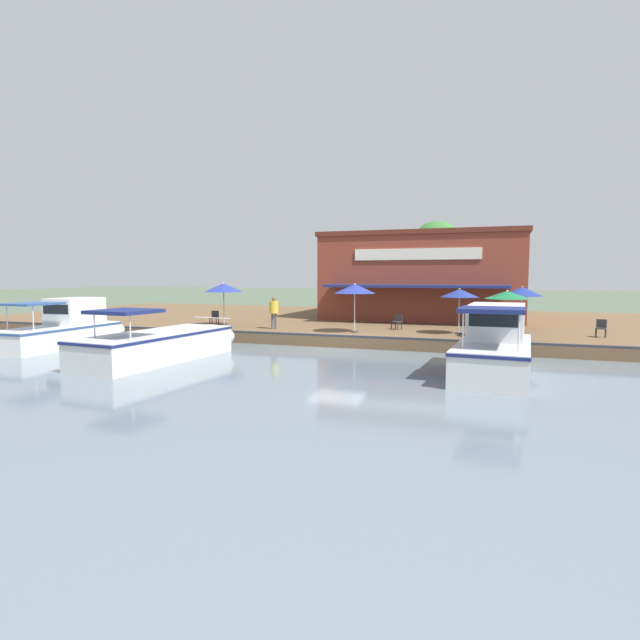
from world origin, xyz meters
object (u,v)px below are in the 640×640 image
(patio_umbrella_mid_patio_right, at_px, (460,293))
(tree_downstream_bank, at_px, (435,248))
(person_at_quay_edge, at_px, (274,309))
(patio_umbrella_mid_patio_left, at_px, (224,288))
(cafe_chair_back_row_seat, at_px, (215,317))
(cafe_chair_beside_entrance, at_px, (601,327))
(motorboat_distant_upstream, at_px, (495,346))
(person_near_entrance, at_px, (487,316))
(tree_upstream_bank, at_px, (462,260))
(patio_umbrella_far_corner, at_px, (355,289))
(cafe_chair_mid_patio, at_px, (397,321))
(waterfront_restaurant, at_px, (425,276))
(patio_umbrella_back_row, at_px, (507,295))
(motorboat_fourth_along, at_px, (71,329))
(motorboat_outer_channel, at_px, (169,343))
(patio_umbrella_by_entrance, at_px, (522,292))

(patio_umbrella_mid_patio_right, xyz_separation_m, tree_downstream_bank, (-14.63, -2.83, 3.07))
(person_at_quay_edge, bearing_deg, patio_umbrella_mid_patio_left, -101.49)
(cafe_chair_back_row_seat, xyz_separation_m, person_at_quay_edge, (0.75, 4.20, 0.65))
(patio_umbrella_mid_patio_right, relative_size, cafe_chair_beside_entrance, 2.71)
(patio_umbrella_mid_patio_right, distance_m, person_at_quay_edge, 9.89)
(cafe_chair_beside_entrance, relative_size, motorboat_distant_upstream, 0.12)
(cafe_chair_back_row_seat, relative_size, motorboat_distant_upstream, 0.12)
(patio_umbrella_mid_patio_left, bearing_deg, person_near_entrance, 86.28)
(patio_umbrella_mid_patio_left, relative_size, tree_upstream_bank, 0.42)
(motorboat_distant_upstream, xyz_separation_m, tree_downstream_bank, (-21.63, -4.52, 4.74))
(patio_umbrella_mid_patio_left, distance_m, tree_upstream_bank, 19.45)
(patio_umbrella_far_corner, relative_size, tree_upstream_bank, 0.43)
(cafe_chair_mid_patio, distance_m, person_at_quay_edge, 6.81)
(patio_umbrella_mid_patio_right, xyz_separation_m, motorboat_distant_upstream, (7.00, 1.69, -1.67))
(waterfront_restaurant, distance_m, patio_umbrella_back_row, 12.15)
(motorboat_fourth_along, distance_m, motorboat_distant_upstream, 19.80)
(cafe_chair_mid_patio, relative_size, cafe_chair_beside_entrance, 1.00)
(motorboat_outer_channel, bearing_deg, patio_umbrella_mid_patio_left, -165.53)
(waterfront_restaurant, xyz_separation_m, cafe_chair_beside_entrance, (9.15, 9.43, -2.42))
(cafe_chair_back_row_seat, distance_m, tree_upstream_bank, 20.11)
(patio_umbrella_mid_patio_left, distance_m, person_at_quay_edge, 3.77)
(cafe_chair_beside_entrance, bearing_deg, waterfront_restaurant, -134.13)
(person_near_entrance, bearing_deg, tree_upstream_bank, -172.50)
(cafe_chair_mid_patio, xyz_separation_m, motorboat_fourth_along, (7.87, -14.80, -0.18))
(patio_umbrella_back_row, bearing_deg, person_near_entrance, -89.88)
(cafe_chair_beside_entrance, xyz_separation_m, person_at_quay_edge, (1.59, -16.31, 0.65))
(patio_umbrella_mid_patio_right, distance_m, tree_downstream_bank, 15.21)
(patio_umbrella_mid_patio_left, distance_m, motorboat_distant_upstream, 16.64)
(waterfront_restaurant, height_order, patio_umbrella_mid_patio_left, waterfront_restaurant)
(person_near_entrance, xyz_separation_m, motorboat_outer_channel, (7.30, -12.56, -0.88))
(motorboat_distant_upstream, bearing_deg, patio_umbrella_back_row, 175.01)
(person_near_entrance, bearing_deg, cafe_chair_mid_patio, -114.95)
(patio_umbrella_far_corner, bearing_deg, patio_umbrella_mid_patio_right, 101.47)
(patio_umbrella_mid_patio_left, distance_m, motorboat_fourth_along, 8.41)
(motorboat_fourth_along, distance_m, tree_upstream_bank, 27.79)
(patio_umbrella_mid_patio_right, distance_m, motorboat_distant_upstream, 7.39)
(person_at_quay_edge, height_order, motorboat_outer_channel, person_at_quay_edge)
(cafe_chair_back_row_seat, distance_m, person_near_entrance, 15.39)
(cafe_chair_mid_patio, bearing_deg, person_near_entrance, 65.05)
(patio_umbrella_back_row, height_order, cafe_chair_mid_patio, patio_umbrella_back_row)
(patio_umbrella_by_entrance, relative_size, person_near_entrance, 1.49)
(motorboat_outer_channel, height_order, motorboat_fourth_along, motorboat_fourth_along)
(cafe_chair_beside_entrance, distance_m, person_near_entrance, 5.50)
(cafe_chair_beside_entrance, bearing_deg, patio_umbrella_back_row, -67.03)
(patio_umbrella_back_row, relative_size, motorboat_fourth_along, 0.32)
(motorboat_outer_channel, bearing_deg, cafe_chair_back_row_seat, -161.38)
(tree_downstream_bank, bearing_deg, cafe_chair_mid_patio, -2.04)
(patio_umbrella_by_entrance, distance_m, cafe_chair_mid_patio, 6.68)
(motorboat_distant_upstream, height_order, tree_downstream_bank, tree_downstream_bank)
(person_near_entrance, height_order, tree_upstream_bank, tree_upstream_bank)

